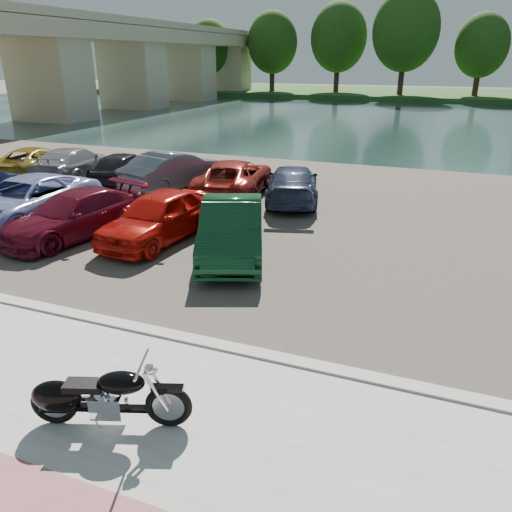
{
  "coord_description": "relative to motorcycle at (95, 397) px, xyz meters",
  "views": [
    {
      "loc": [
        4.19,
        -5.14,
        5.04
      ],
      "look_at": [
        0.61,
        4.07,
        1.1
      ],
      "focal_mm": 35.0,
      "sensor_mm": 36.0,
      "label": 1
    }
  ],
  "objects": [
    {
      "name": "car_4",
      "position": [
        -3.41,
        7.27,
        0.2
      ],
      "size": [
        2.11,
        4.4,
        1.45
      ],
      "primitive_type": "imported",
      "rotation": [
        0.0,
        0.0,
        -0.1
      ],
      "color": "red",
      "rests_on": "parking_lot"
    },
    {
      "name": "bridge",
      "position": [
        -27.95,
        41.56,
        4.96
      ],
      "size": [
        7.0,
        56.0,
        8.55
      ],
      "color": "tan",
      "rests_on": "ground"
    },
    {
      "name": "car_8",
      "position": [
        -8.59,
        12.91,
        0.17
      ],
      "size": [
        2.25,
        4.24,
        1.37
      ],
      "primitive_type": "imported",
      "rotation": [
        0.0,
        0.0,
        3.3
      ],
      "color": "black",
      "rests_on": "parking_lot"
    },
    {
      "name": "motorcycle",
      "position": [
        0.0,
        0.0,
        0.0
      ],
      "size": [
        2.25,
        1.06,
        1.05
      ],
      "rotation": [
        0.0,
        0.0,
        0.33
      ],
      "color": "black",
      "rests_on": "promenade"
    },
    {
      "name": "car_5",
      "position": [
        -0.93,
        6.92,
        0.23
      ],
      "size": [
        3.15,
        4.84,
        1.51
      ],
      "primitive_type": "imported",
      "rotation": [
        0.0,
        0.0,
        0.37
      ],
      "color": "#113F20",
      "rests_on": "parking_lot"
    },
    {
      "name": "car_6",
      "position": [
        -13.29,
        12.9,
        0.12
      ],
      "size": [
        2.96,
        4.9,
        1.27
      ],
      "primitive_type": "imported",
      "rotation": [
        0.0,
        0.0,
        3.34
      ],
      "color": "olive",
      "rests_on": "parking_lot"
    },
    {
      "name": "kerb",
      "position": [
        0.05,
        2.54,
        -0.49
      ],
      "size": [
        60.0,
        0.3,
        0.14
      ],
      "primitive_type": "cube",
      "color": "#9F9E96",
      "rests_on": "ground"
    },
    {
      "name": "car_3",
      "position": [
        -5.92,
        6.66,
        0.14
      ],
      "size": [
        2.84,
        4.89,
        1.33
      ],
      "primitive_type": "imported",
      "rotation": [
        0.0,
        0.0,
        -0.22
      ],
      "color": "maroon",
      "rests_on": "parking_lot"
    },
    {
      "name": "car_2",
      "position": [
        -8.32,
        7.21,
        0.2
      ],
      "size": [
        2.51,
        5.26,
        1.45
      ],
      "primitive_type": "imported",
      "rotation": [
        0.0,
        0.0,
        -0.02
      ],
      "color": "#929FD4",
      "rests_on": "parking_lot"
    },
    {
      "name": "car_7",
      "position": [
        -11.03,
        12.69,
        0.19
      ],
      "size": [
        2.94,
        5.18,
        1.42
      ],
      "primitive_type": "imported",
      "rotation": [
        0.0,
        0.0,
        3.35
      ],
      "color": "gray",
      "rests_on": "parking_lot"
    },
    {
      "name": "car_9",
      "position": [
        -6.12,
        12.89,
        0.24
      ],
      "size": [
        2.78,
        4.87,
        1.52
      ],
      "primitive_type": "imported",
      "rotation": [
        0.0,
        0.0,
        2.87
      ],
      "color": "slate",
      "rests_on": "parking_lot"
    },
    {
      "name": "car_10",
      "position": [
        -3.43,
        12.75,
        0.18
      ],
      "size": [
        3.13,
        5.34,
        1.4
      ],
      "primitive_type": "imported",
      "rotation": [
        0.0,
        0.0,
        3.31
      ],
      "color": "maroon",
      "rests_on": "parking_lot"
    },
    {
      "name": "far_bank",
      "position": [
        0.05,
        72.54,
        -0.26
      ],
      "size": [
        120.0,
        24.0,
        0.6
      ],
      "primitive_type": "cube",
      "color": "#21491A",
      "rests_on": "ground"
    },
    {
      "name": "river",
      "position": [
        0.05,
        40.54,
        -0.56
      ],
      "size": [
        120.0,
        40.0,
        0.0
      ],
      "primitive_type": "cube",
      "color": "#192D2C",
      "rests_on": "ground"
    },
    {
      "name": "ground",
      "position": [
        0.05,
        0.54,
        -0.56
      ],
      "size": [
        200.0,
        200.0,
        0.0
      ],
      "primitive_type": "plane",
      "color": "#595447",
      "rests_on": "ground"
    },
    {
      "name": "parking_lot",
      "position": [
        0.05,
        11.54,
        -0.54
      ],
      "size": [
        60.0,
        18.0,
        0.04
      ],
      "primitive_type": "cube",
      "color": "#3D3831",
      "rests_on": "ground"
    },
    {
      "name": "promenade",
      "position": [
        0.05,
        -0.46,
        -0.51
      ],
      "size": [
        60.0,
        6.0,
        0.1
      ],
      "primitive_type": "cube",
      "color": "#9F9E96",
      "rests_on": "ground"
    },
    {
      "name": "car_11",
      "position": [
        -1.07,
        12.78,
        0.14
      ],
      "size": [
        3.03,
        4.89,
        1.32
      ],
      "primitive_type": "imported",
      "rotation": [
        0.0,
        0.0,
        3.42
      ],
      "color": "#2A3553",
      "rests_on": "parking_lot"
    },
    {
      "name": "far_trees",
      "position": [
        4.41,
        66.33,
        6.93
      ],
      "size": [
        70.25,
        10.68,
        12.52
      ],
      "color": "#341B13",
      "rests_on": "far_bank"
    }
  ]
}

